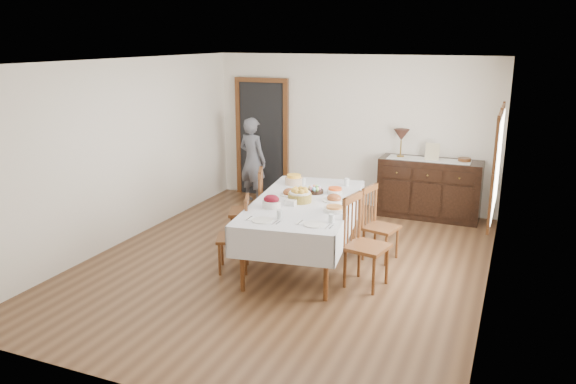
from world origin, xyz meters
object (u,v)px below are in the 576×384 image
at_px(table_lamp, 401,136).
at_px(chair_left_far, 250,207).
at_px(sideboard, 429,189).
at_px(chair_left_near, 237,234).
at_px(dining_table, 304,208).
at_px(chair_right_far, 378,223).
at_px(person, 252,158).
at_px(chair_right_near, 363,241).

bearing_deg(table_lamp, chair_left_far, -125.68).
bearing_deg(sideboard, chair_left_far, -133.29).
bearing_deg(chair_left_near, chair_left_far, 172.42).
height_order(dining_table, table_lamp, table_lamp).
bearing_deg(chair_left_far, dining_table, 49.93).
distance_m(chair_left_far, table_lamp, 2.91).
bearing_deg(chair_right_far, chair_left_near, 137.87).
xyz_separation_m(dining_table, table_lamp, (0.70, 2.58, 0.58)).
xyz_separation_m(chair_left_far, sideboard, (2.14, 2.27, -0.07)).
bearing_deg(chair_left_far, table_lamp, 122.28).
bearing_deg(dining_table, chair_left_far, 154.06).
relative_size(chair_left_near, chair_right_far, 0.98).
xyz_separation_m(chair_right_far, person, (-2.71, 1.78, 0.32)).
relative_size(chair_right_near, sideboard, 0.68).
height_order(dining_table, chair_left_far, chair_left_far).
distance_m(chair_left_near, table_lamp, 3.55).
xyz_separation_m(sideboard, table_lamp, (-0.50, 0.01, 0.84)).
bearing_deg(chair_right_near, table_lamp, 14.74).
relative_size(person, table_lamp, 3.55).
relative_size(sideboard, person, 0.99).
bearing_deg(table_lamp, person, -173.24).
relative_size(dining_table, chair_right_near, 2.36).
bearing_deg(table_lamp, chair_right_far, -85.80).
xyz_separation_m(chair_right_far, table_lamp, (-0.15, 2.09, 0.83)).
bearing_deg(chair_left_near, person, 178.99).
relative_size(chair_right_near, table_lamp, 2.39).
height_order(chair_right_near, chair_right_far, chair_right_near).
distance_m(chair_right_far, table_lamp, 2.25).
xyz_separation_m(chair_left_near, person, (-1.17, 2.85, 0.33)).
relative_size(dining_table, chair_right_far, 2.64).
height_order(chair_left_near, chair_right_far, chair_right_far).
height_order(chair_right_near, table_lamp, table_lamp).
distance_m(dining_table, chair_right_far, 1.02).
height_order(chair_left_far, chair_right_far, chair_left_far).
height_order(dining_table, sideboard, sideboard).
relative_size(chair_left_near, table_lamp, 2.11).
relative_size(dining_table, table_lamp, 5.66).
distance_m(chair_left_far, chair_right_near, 1.95).
bearing_deg(sideboard, chair_right_far, -99.53).
bearing_deg(sideboard, chair_left_near, -120.98).
relative_size(chair_left_near, chair_right_near, 0.88).
bearing_deg(chair_right_near, sideboard, 5.09).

